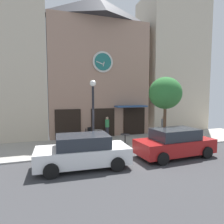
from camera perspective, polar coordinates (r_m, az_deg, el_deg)
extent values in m
cube|color=#9E998E|center=(13.99, -2.25, -9.21)|extent=(26.05, 4.64, 0.05)
cube|color=#38383A|center=(8.85, 9.10, -17.96)|extent=(26.05, 7.00, 0.05)
cube|color=#A8A5A0|center=(11.86, 0.98, -11.51)|extent=(26.05, 0.12, 0.08)
cube|color=#9E7A66|center=(17.13, -3.82, 9.46)|extent=(8.33, 2.36, 9.48)
pyramid|color=#2D2D33|center=(18.48, -3.94, 27.51)|extent=(7.49, 3.30, 2.00)
cylinder|color=beige|center=(16.09, -2.67, 14.21)|extent=(1.64, 0.10, 1.64)
cylinder|color=#1E6660|center=(16.03, -2.61, 14.24)|extent=(1.35, 0.04, 1.35)
cube|color=beige|center=(15.98, -2.41, 13.63)|extent=(0.15, 0.03, 0.37)
cube|color=beige|center=(15.91, -3.53, 13.95)|extent=(0.56, 0.03, 0.26)
cube|color=black|center=(15.54, -12.52, -3.47)|extent=(1.94, 0.10, 2.30)
cube|color=black|center=(16.07, -2.62, -3.07)|extent=(1.94, 0.10, 2.30)
cube|color=black|center=(17.04, 6.39, -2.63)|extent=(1.94, 0.10, 2.30)
cube|color=#33568C|center=(16.45, 5.49, 1.65)|extent=(2.66, 0.90, 0.12)
cube|color=beige|center=(17.36, -29.04, 13.93)|extent=(6.21, 3.11, 12.57)
cube|color=beige|center=(21.49, 16.63, 12.65)|extent=(6.09, 4.18, 12.67)
cylinder|color=black|center=(12.27, -5.38, -10.29)|extent=(0.32, 0.32, 0.36)
cylinder|color=black|center=(11.92, -5.45, -2.05)|extent=(0.14, 0.14, 3.90)
sphere|color=white|center=(11.85, -5.53, 8.23)|extent=(0.36, 0.36, 0.36)
cylinder|color=brown|center=(13.67, 14.91, -3.73)|extent=(0.20, 0.20, 2.75)
ellipsoid|color=#2D7033|center=(13.51, 15.11, 5.31)|extent=(2.21, 1.99, 2.10)
cylinder|color=black|center=(13.77, -13.88, -7.95)|extent=(0.07, 0.07, 0.71)
cylinder|color=black|center=(13.85, -13.85, -9.33)|extent=(0.40, 0.40, 0.03)
cylinder|color=brown|center=(13.70, -13.91, -6.49)|extent=(0.79, 0.79, 0.03)
cylinder|color=black|center=(14.92, -4.03, -6.75)|extent=(0.07, 0.07, 0.75)
cylinder|color=black|center=(14.99, -4.02, -8.09)|extent=(0.40, 0.40, 0.03)
cylinder|color=gray|center=(14.84, -4.04, -5.33)|extent=(0.71, 0.71, 0.03)
cylinder|color=black|center=(13.70, 3.79, -7.90)|extent=(0.07, 0.07, 0.71)
cylinder|color=black|center=(13.78, 3.79, -9.27)|extent=(0.40, 0.40, 0.03)
cylinder|color=black|center=(13.62, 3.80, -6.44)|extent=(0.64, 0.64, 0.03)
cylinder|color=black|center=(15.18, 11.68, -6.64)|extent=(0.07, 0.07, 0.74)
cylinder|color=black|center=(15.26, 11.66, -7.95)|extent=(0.40, 0.40, 0.03)
cylinder|color=gray|center=(15.11, 11.71, -5.25)|extent=(0.70, 0.70, 0.03)
cube|color=black|center=(13.51, -10.95, -7.74)|extent=(0.51, 0.51, 0.04)
cube|color=black|center=(13.43, -10.21, -6.83)|extent=(0.16, 0.37, 0.45)
cylinder|color=black|center=(13.76, -11.49, -8.48)|extent=(0.03, 0.03, 0.45)
cylinder|color=black|center=(13.44, -11.80, -8.82)|extent=(0.03, 0.03, 0.45)
cylinder|color=black|center=(13.69, -10.08, -8.52)|extent=(0.03, 0.03, 0.45)
cylinder|color=black|center=(13.37, -10.36, -8.86)|extent=(0.03, 0.03, 0.45)
cube|color=black|center=(14.80, -6.85, -6.56)|extent=(0.43, 0.43, 0.04)
cube|color=black|center=(14.74, -7.56, -5.73)|extent=(0.07, 0.38, 0.45)
cylinder|color=black|center=(14.71, -6.09, -7.52)|extent=(0.03, 0.03, 0.45)
cylinder|color=black|center=(15.04, -6.29, -7.25)|extent=(0.03, 0.03, 0.45)
cylinder|color=black|center=(14.67, -7.42, -7.58)|extent=(0.03, 0.03, 0.45)
cylinder|color=black|center=(14.99, -7.58, -7.30)|extent=(0.03, 0.03, 0.45)
cube|color=black|center=(15.78, 13.32, -5.94)|extent=(0.55, 0.55, 0.04)
cube|color=black|center=(15.90, 13.63, -5.04)|extent=(0.23, 0.35, 0.45)
cylinder|color=black|center=(15.75, 12.47, -6.77)|extent=(0.03, 0.03, 0.45)
cylinder|color=black|center=(15.60, 13.59, -6.91)|extent=(0.03, 0.03, 0.45)
cylinder|color=black|center=(16.05, 13.04, -6.56)|extent=(0.03, 0.03, 0.45)
cylinder|color=black|center=(15.90, 14.14, -6.70)|extent=(0.03, 0.03, 0.45)
cube|color=black|center=(14.21, -3.77, -7.03)|extent=(0.41, 0.41, 0.04)
cube|color=black|center=(14.00, -3.57, -6.27)|extent=(0.38, 0.05, 0.45)
cylinder|color=black|center=(14.47, -3.30, -7.72)|extent=(0.03, 0.03, 0.45)
cylinder|color=black|center=(14.38, -4.61, -7.81)|extent=(0.03, 0.03, 0.45)
cylinder|color=black|center=(14.15, -2.90, -8.01)|extent=(0.03, 0.03, 0.45)
cylinder|color=black|center=(14.06, -4.24, -8.10)|extent=(0.03, 0.03, 0.45)
cube|color=black|center=(15.35, 14.62, -6.27)|extent=(0.50, 0.50, 0.04)
cube|color=black|center=(15.36, 15.28, -5.42)|extent=(0.15, 0.38, 0.45)
cylinder|color=black|center=(15.51, 13.81, -6.98)|extent=(0.03, 0.03, 0.45)
cylinder|color=black|center=(15.19, 14.16, -7.25)|extent=(0.03, 0.03, 0.45)
cylinder|color=black|center=(15.61, 15.02, -6.94)|extent=(0.03, 0.03, 0.45)
cylinder|color=black|center=(15.29, 15.40, -7.20)|extent=(0.03, 0.03, 0.45)
cube|color=black|center=(15.41, -6.06, -6.09)|extent=(0.55, 0.55, 0.04)
cube|color=black|center=(15.49, -6.56, -5.19)|extent=(0.34, 0.24, 0.45)
cylinder|color=black|center=(15.22, -6.03, -7.09)|extent=(0.03, 0.03, 0.45)
cylinder|color=black|center=(15.47, -5.16, -6.89)|extent=(0.03, 0.03, 0.45)
cylinder|color=black|center=(15.45, -6.95, -6.92)|extent=(0.03, 0.03, 0.45)
cylinder|color=black|center=(15.69, -6.08, -6.72)|extent=(0.03, 0.03, 0.45)
cylinder|color=#2D2D38|center=(16.69, 14.51, -5.45)|extent=(0.29, 0.29, 0.85)
cylinder|color=slate|center=(16.57, 14.56, -2.98)|extent=(0.35, 0.35, 0.60)
sphere|color=tan|center=(16.52, 14.60, -1.58)|extent=(0.22, 0.22, 0.22)
cylinder|color=#2D2D38|center=(15.80, -1.40, -5.88)|extent=(0.32, 0.32, 0.85)
cylinder|color=#338C4C|center=(15.67, -1.40, -3.28)|extent=(0.39, 0.39, 0.60)
sphere|color=tan|center=(15.62, -1.40, -1.79)|extent=(0.22, 0.22, 0.22)
cube|color=white|center=(9.59, -8.38, -12.15)|extent=(4.38, 2.00, 0.75)
cube|color=#262B33|center=(9.42, -8.43, -8.34)|extent=(2.48, 1.70, 0.60)
cylinder|color=black|center=(9.14, 1.60, -14.80)|extent=(0.65, 0.25, 0.64)
cylinder|color=black|center=(10.78, -1.37, -11.68)|extent=(0.65, 0.25, 0.64)
cylinder|color=black|center=(8.76, -17.13, -15.93)|extent=(0.65, 0.25, 0.64)
cylinder|color=black|center=(10.46, -16.95, -12.43)|extent=(0.65, 0.25, 0.64)
cube|color=maroon|center=(11.61, 17.56, -9.28)|extent=(4.37, 1.98, 0.75)
cube|color=#262B33|center=(11.47, 17.65, -6.11)|extent=(2.47, 1.69, 0.60)
cylinder|color=black|center=(11.99, 25.67, -10.46)|extent=(0.65, 0.25, 0.64)
cylinder|color=black|center=(13.23, 19.91, -8.81)|extent=(0.65, 0.25, 0.64)
cylinder|color=black|center=(10.17, 14.38, -12.88)|extent=(0.65, 0.25, 0.64)
cylinder|color=black|center=(11.61, 9.11, -10.51)|extent=(0.65, 0.25, 0.64)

